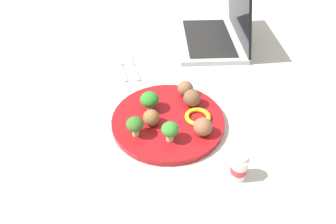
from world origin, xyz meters
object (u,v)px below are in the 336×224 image
broccoli_floret_front_left (135,125)px  fork (121,69)px  plate (168,120)px  knife (132,66)px  meatball_near_rim (203,127)px  broccoli_floret_center (150,100)px  meatball_front_right (192,98)px  meatball_mid_left (151,117)px  meatball_far_rim (185,89)px  broccoli_floret_back_right (170,130)px  napkin (127,70)px  yogurt_bottle (239,168)px  pepper_ring_mid_left (198,117)px  laptop (217,31)px

broccoli_floret_front_left → fork: broccoli_floret_front_left is taller
plate → knife: size_ratio=1.92×
meatball_near_rim → knife: (0.36, 0.03, -0.03)m
broccoli_floret_center → meatball_front_right: 0.11m
meatball_mid_left → meatball_far_rim: meatball_far_rim is taller
broccoli_floret_back_right → napkin: (0.33, -0.02, -0.04)m
broccoli_floret_front_left → fork: size_ratio=0.41×
plate → knife: bearing=-2.9°
broccoli_floret_front_left → napkin: broccoli_floret_front_left is taller
plate → broccoli_floret_center: broccoli_floret_center is taller
broccoli_floret_front_left → yogurt_bottle: 0.25m
pepper_ring_mid_left → fork: bearing=15.6°
meatball_near_rim → meatball_mid_left: 0.13m
knife → napkin: bearing=106.7°
laptop → yogurt_bottle: bearing=150.4°
broccoli_floret_center → meatball_mid_left: 0.05m
meatball_near_rim → meatball_far_rim: bearing=-14.3°
pepper_ring_mid_left → broccoli_floret_front_left: bearing=83.5°
broccoli_floret_front_left → pepper_ring_mid_left: (-0.02, -0.16, -0.03)m
knife → meatball_mid_left: bearing=167.7°
broccoli_floret_back_right → broccoli_floret_front_left: bearing=51.5°
meatball_far_rim → knife: meatball_far_rim is taller
plate → napkin: bearing=1.1°
broccoli_floret_front_left → meatball_front_right: (0.03, -0.17, -0.01)m
broccoli_floret_back_right → pepper_ring_mid_left: size_ratio=0.77×
broccoli_floret_center → fork: 0.23m
meatball_front_right → meatball_far_rim: meatball_front_right is taller
laptop → fork: bearing=93.6°
meatball_front_right → pepper_ring_mid_left: (-0.05, 0.01, -0.02)m
napkin → yogurt_bottle: bearing=-173.0°
meatball_near_rim → yogurt_bottle: size_ratio=0.66×
plate → knife: plate is taller
meatball_mid_left → yogurt_bottle: yogurt_bottle is taller
broccoli_floret_back_right → broccoli_floret_front_left: same height
broccoli_floret_center → napkin: bearing=-5.3°
broccoli_floret_front_left → pepper_ring_mid_left: size_ratio=0.78×
broccoli_floret_center → meatball_near_rim: bearing=-152.4°
broccoli_floret_front_left → meatball_mid_left: 0.05m
pepper_ring_mid_left → knife: size_ratio=0.44×
meatball_front_right → meatball_near_rim: meatball_front_right is taller
meatball_front_right → broccoli_floret_center: bearing=71.5°
meatball_mid_left → pepper_ring_mid_left: size_ratio=0.62×
meatball_front_right → meatball_mid_left: 0.12m
yogurt_bottle → meatball_front_right: bearing=-6.0°
meatball_front_right → meatball_far_rim: 0.04m
meatball_front_right → knife: size_ratio=0.31×
meatball_far_rim → fork: (0.21, 0.11, -0.03)m
meatball_front_right → meatball_far_rim: bearing=-7.6°
plate → fork: plate is taller
meatball_near_rim → laptop: laptop is taller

